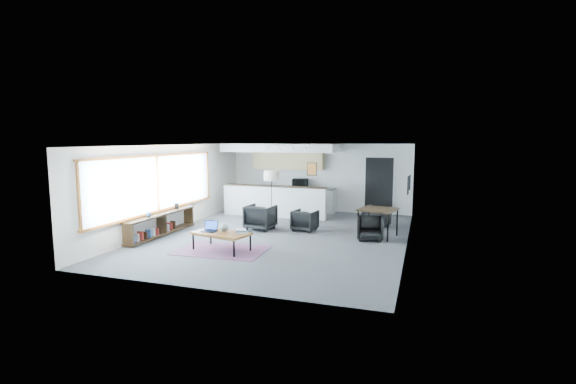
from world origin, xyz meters
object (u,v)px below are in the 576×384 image
(armchair_right, at_px, (305,219))
(microwave, at_px, (300,182))
(ceramic_pot, at_px, (224,228))
(dining_table, at_px, (378,211))
(floor_lamp, at_px, (271,177))
(dining_chair_near, at_px, (370,229))
(coffee_table, at_px, (221,234))
(dining_chair_far, at_px, (377,217))
(laptop, at_px, (210,228))
(armchair_left, at_px, (261,216))
(book_stack, at_px, (241,231))

(armchair_right, height_order, microwave, microwave)
(ceramic_pot, bearing_deg, dining_table, 37.06)
(floor_lamp, bearing_deg, dining_chair_near, -21.86)
(coffee_table, height_order, floor_lamp, floor_lamp)
(ceramic_pot, bearing_deg, coffee_table, -127.40)
(dining_table, bearing_deg, microwave, 134.34)
(floor_lamp, distance_m, dining_chair_far, 3.63)
(armchair_right, xyz_separation_m, floor_lamp, (-1.39, 0.82, 1.17))
(laptop, distance_m, dining_chair_far, 5.44)
(dining_chair_far, bearing_deg, microwave, -18.04)
(ceramic_pot, distance_m, dining_chair_near, 4.03)
(coffee_table, relative_size, armchair_left, 1.84)
(ceramic_pot, height_order, dining_chair_far, ceramic_pot)
(laptop, relative_size, dining_table, 0.32)
(armchair_right, relative_size, dining_table, 0.60)
(microwave, bearing_deg, dining_chair_near, -58.67)
(laptop, height_order, floor_lamp, floor_lamp)
(laptop, xyz_separation_m, dining_table, (3.89, 2.64, 0.21))
(coffee_table, relative_size, laptop, 4.20)
(armchair_left, xyz_separation_m, microwave, (0.22, 3.51, 0.71))
(book_stack, bearing_deg, floor_lamp, 98.31)
(ceramic_pot, distance_m, armchair_left, 2.53)
(floor_lamp, bearing_deg, dining_table, -14.89)
(book_stack, distance_m, armchair_left, 2.53)
(coffee_table, relative_size, dining_table, 1.34)
(armchair_left, bearing_deg, dining_chair_far, -153.84)
(armchair_left, bearing_deg, microwave, -90.64)
(book_stack, relative_size, armchair_left, 0.42)
(dining_chair_near, height_order, dining_chair_far, dining_chair_far)
(floor_lamp, xyz_separation_m, dining_chair_far, (3.41, 0.37, -1.20))
(laptop, bearing_deg, armchair_right, 55.92)
(ceramic_pot, height_order, dining_table, dining_table)
(ceramic_pot, xyz_separation_m, floor_lamp, (-0.08, 3.60, 0.94))
(ceramic_pot, height_order, microwave, microwave)
(dining_chair_near, bearing_deg, armchair_left, 166.68)
(armchair_right, distance_m, dining_chair_far, 2.34)
(laptop, distance_m, book_stack, 0.83)
(coffee_table, bearing_deg, laptop, -176.91)
(ceramic_pot, distance_m, armchair_right, 3.08)
(armchair_left, bearing_deg, floor_lamp, -84.83)
(book_stack, xyz_separation_m, dining_table, (3.06, 2.60, 0.24))
(laptop, height_order, microwave, microwave)
(laptop, height_order, dining_table, dining_table)
(ceramic_pot, bearing_deg, microwave, 88.22)
(book_stack, relative_size, dining_chair_far, 0.56)
(laptop, height_order, armchair_left, armchair_left)
(laptop, distance_m, dining_chair_near, 4.35)
(book_stack, bearing_deg, armchair_right, 72.35)
(coffee_table, distance_m, dining_table, 4.47)
(laptop, xyz_separation_m, ceramic_pot, (0.39, -0.00, 0.04))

